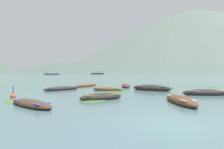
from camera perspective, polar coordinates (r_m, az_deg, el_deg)
ground_plane at (r=1507.53m, az=1.01°, el=0.87°), size 6000.00×6000.00×0.00m
mountain_1 at (r=1651.98m, az=-20.22°, el=6.17°), size 838.89×838.89×308.28m
mountain_2 at (r=1730.19m, az=-5.13°, el=7.93°), size 1660.84×1660.84×424.84m
mountain_3 at (r=1495.09m, az=20.54°, el=12.55°), size 1733.28×1733.28×608.62m
rowboat_0 at (r=12.29m, az=-24.61°, el=-8.56°), size 4.10×3.48×0.51m
rowboat_1 at (r=20.94m, az=12.63°, el=-4.31°), size 4.57×3.34×0.84m
rowboat_2 at (r=13.16m, az=21.21°, el=-7.73°), size 1.40×4.38×0.64m
rowboat_3 at (r=25.31m, az=4.48°, el=-3.58°), size 1.20×4.42×0.55m
rowboat_4 at (r=21.68m, az=-15.92°, el=-4.39°), size 3.96×3.57×0.53m
rowboat_5 at (r=13.92m, az=-3.46°, el=-7.23°), size 3.64×2.63×0.61m
rowboat_6 at (r=20.18m, az=-1.48°, el=-4.74°), size 3.64×1.92×0.55m
rowboat_7 at (r=26.24m, az=-8.20°, el=-3.44°), size 3.15×4.13×0.53m
rowboat_8 at (r=18.67m, az=27.81°, el=-5.20°), size 4.18×1.31×0.66m
ferry_0 at (r=180.28m, az=-4.73°, el=0.40°), size 8.21×3.59×2.54m
ferry_1 at (r=137.05m, az=-18.82°, el=0.18°), size 10.66×4.97×2.54m
ferry_2 at (r=145.77m, az=-4.73°, el=0.27°), size 11.07×4.50×2.54m
mooring_buoy at (r=16.92m, az=-29.26°, el=-6.19°), size 0.46×0.46×1.11m
weed_patch_0 at (r=14.56m, az=-28.05°, el=-7.74°), size 2.04×1.85×0.14m
weed_patch_1 at (r=28.14m, az=29.76°, el=-3.60°), size 2.07×1.87×0.14m
weed_patch_2 at (r=26.75m, az=-2.81°, el=-3.71°), size 2.83×2.84×0.14m
weed_patch_3 at (r=13.66m, az=-5.81°, el=-8.20°), size 2.60×3.07×0.14m
weed_patch_4 at (r=19.01m, az=0.39°, el=-5.61°), size 3.52×1.61×0.14m
weed_patch_5 at (r=23.98m, az=17.17°, el=-4.29°), size 2.84×3.67×0.14m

